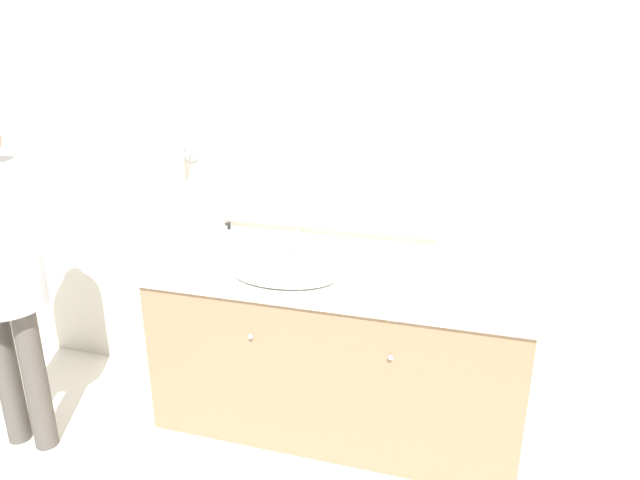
% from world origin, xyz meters
% --- Properties ---
extents(ground_plane, '(14.00, 14.00, 0.00)m').
position_xyz_m(ground_plane, '(0.00, 0.00, 0.00)').
color(ground_plane, silver).
extents(wall_back, '(8.00, 0.18, 2.55)m').
position_xyz_m(wall_back, '(-0.00, 0.62, 1.28)').
color(wall_back, silver).
rests_on(wall_back, ground_plane).
extents(vanity_counter, '(1.90, 0.58, 0.86)m').
position_xyz_m(vanity_counter, '(0.00, 0.30, 0.43)').
color(vanity_counter, '#937556').
rests_on(vanity_counter, ground_plane).
extents(sink_basin, '(0.54, 0.42, 0.18)m').
position_xyz_m(sink_basin, '(-0.25, 0.28, 0.88)').
color(sink_basin, white).
rests_on(sink_basin, vanity_counter).
extents(soap_bottle, '(0.06, 0.06, 0.19)m').
position_xyz_m(soap_bottle, '(-0.64, 0.49, 0.94)').
color(soap_bottle, white).
rests_on(soap_bottle, vanity_counter).
extents(appliance_box, '(0.19, 0.13, 0.12)m').
position_xyz_m(appliance_box, '(0.65, 0.33, 0.93)').
color(appliance_box, white).
rests_on(appliance_box, vanity_counter).
extents(picture_frame, '(0.12, 0.01, 0.12)m').
position_xyz_m(picture_frame, '(0.59, 0.15, 0.92)').
color(picture_frame, '#B2B2B7').
rests_on(picture_frame, vanity_counter).
extents(hand_towel_near_sink, '(0.16, 0.12, 0.05)m').
position_xyz_m(hand_towel_near_sink, '(-0.83, 0.27, 0.89)').
color(hand_towel_near_sink, silver).
rests_on(hand_towel_near_sink, vanity_counter).
extents(metal_tray, '(0.19, 0.09, 0.01)m').
position_xyz_m(metal_tray, '(0.34, 0.23, 0.87)').
color(metal_tray, '#ADADB2').
rests_on(metal_tray, vanity_counter).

